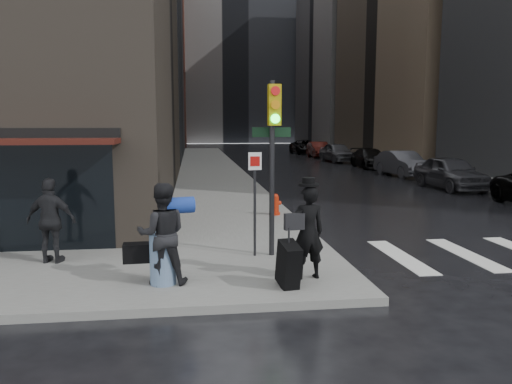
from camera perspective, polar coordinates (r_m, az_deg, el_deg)
ground at (r=10.15m, az=-0.15°, el=-9.49°), size 140.00×140.00×0.00m
sidewalk_left at (r=36.76m, az=-5.44°, el=3.10°), size 4.00×50.00×0.15m
sidewalk_right at (r=39.58m, az=14.52°, el=3.21°), size 3.00×50.00×0.15m
bldg_left_far at (r=73.27m, az=-17.15°, el=15.21°), size 22.00×20.00×26.00m
bldg_right_far at (r=73.51m, az=14.96°, el=14.87°), size 22.00×20.00×25.00m
bldg_distant at (r=88.88m, az=-2.72°, el=16.10°), size 40.00×12.00×32.00m
man_overcoat at (r=9.20m, az=5.49°, el=-5.17°), size 1.00×1.10×1.93m
man_jeans at (r=9.08m, az=-10.72°, el=-4.71°), size 1.32×0.74×1.84m
man_greycoat at (r=11.14m, az=-22.37°, el=-3.04°), size 1.11×0.65×1.77m
traffic_light at (r=10.65m, az=1.77°, el=5.47°), size 0.94×0.45×3.78m
fire_hydrant at (r=15.87m, az=2.23°, el=-1.54°), size 0.40×0.30×0.68m
parked_car_1 at (r=25.12m, az=21.33°, el=2.09°), size 1.93×4.60×1.55m
parked_car_2 at (r=30.38m, az=16.39°, el=3.12°), size 1.92×4.62×1.48m
parked_car_3 at (r=35.81m, az=12.94°, el=3.78°), size 2.09×4.73×1.35m
parked_car_4 at (r=41.08m, az=9.26°, el=4.50°), size 2.22×4.72×1.56m
parked_car_5 at (r=46.64m, az=7.18°, el=4.84°), size 1.65×4.45×1.45m
parked_car_6 at (r=52.27m, az=5.59°, el=5.16°), size 2.45×5.20×1.44m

